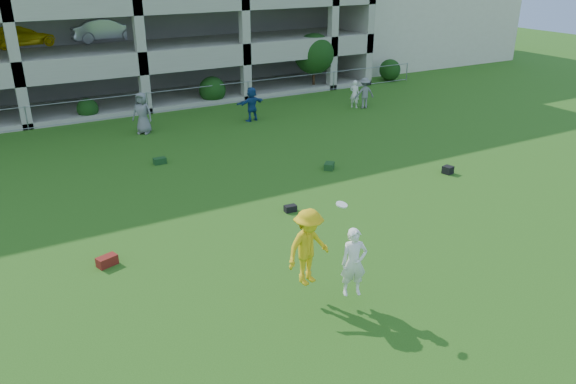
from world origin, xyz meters
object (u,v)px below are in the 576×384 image
bystander_e (355,94)px  frisbee_contest (318,250)px  bystander_d (252,104)px  bystander_f (364,93)px  bystander_c (142,113)px  crate_d (448,170)px

bystander_e → frisbee_contest: frisbee_contest is taller
bystander_d → bystander_e: size_ratio=1.14×
bystander_f → frisbee_contest: size_ratio=0.71×
bystander_c → crate_d: bearing=-11.0°
bystander_d → bystander_f: (6.63, -0.73, -0.03)m
bystander_e → frisbee_contest: 19.47m
frisbee_contest → crate_d: bearing=28.3°
bystander_f → bystander_d: bearing=8.0°
crate_d → bystander_e: bearing=74.4°
bystander_d → bystander_f: bystander_d is taller
bystander_c → bystander_f: size_ratio=1.17×
bystander_f → crate_d: (-3.30, -9.94, -0.70)m
crate_d → bystander_d: bearing=107.3°
bystander_f → frisbee_contest: bearing=64.2°
bystander_e → frisbee_contest: bearing=106.3°
bystander_f → frisbee_contest: frisbee_contest is taller
crate_d → frisbee_contest: (-9.22, -4.95, 1.29)m
bystander_f → bystander_e: bearing=-25.7°
bystander_d → crate_d: (3.33, -10.67, -0.73)m
bystander_d → crate_d: bearing=97.9°
bystander_d → crate_d: size_ratio=5.01×
bystander_d → bystander_f: size_ratio=1.03×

